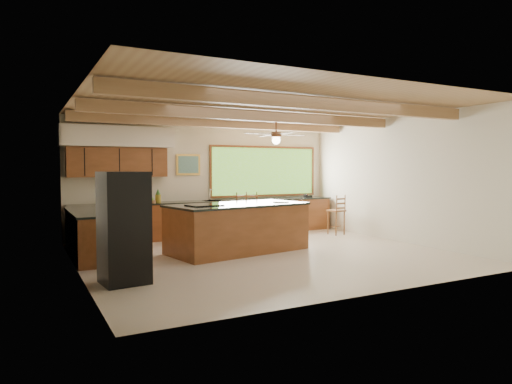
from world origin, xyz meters
TOP-DOWN VIEW (x-y plane):
  - ground at (0.00, 0.00)m, footprint 7.20×7.20m
  - room_shell at (-0.17, 0.65)m, footprint 7.27×6.54m
  - counter_run at (-0.82, 2.52)m, footprint 7.12×3.10m
  - island at (-0.37, 0.60)m, footprint 3.10×1.85m
  - refrigerator at (-3.05, -1.00)m, footprint 0.73×0.71m
  - bar_stool_a at (0.47, 2.39)m, footprint 0.52×0.52m
  - bar_stool_b at (0.78, 2.39)m, footprint 0.46×0.46m
  - bar_stool_c at (1.85, 1.87)m, footprint 0.35×0.35m
  - bar_stool_d at (2.98, 1.54)m, footprint 0.42×0.42m

SIDE VIEW (x-z plane):
  - ground at x=0.00m, z-range 0.00..0.00m
  - counter_run at x=-0.82m, z-range -0.17..1.10m
  - island at x=-0.37m, z-range -0.01..1.03m
  - bar_stool_c at x=1.85m, z-range 0.09..1.04m
  - bar_stool_d at x=2.98m, z-range 0.10..1.15m
  - bar_stool_b at x=0.78m, z-range 0.11..1.25m
  - bar_stool_a at x=0.47m, z-range 0.11..1.27m
  - refrigerator at x=-3.05m, z-range 0.00..1.71m
  - room_shell at x=-0.17m, z-range 0.70..3.72m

